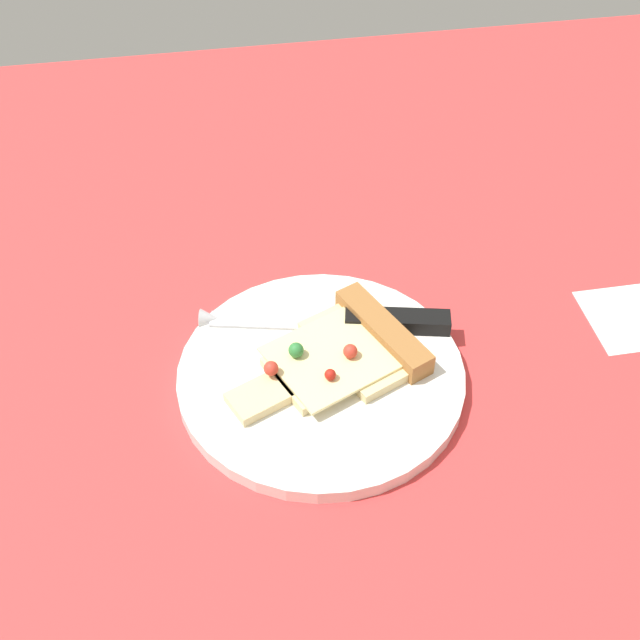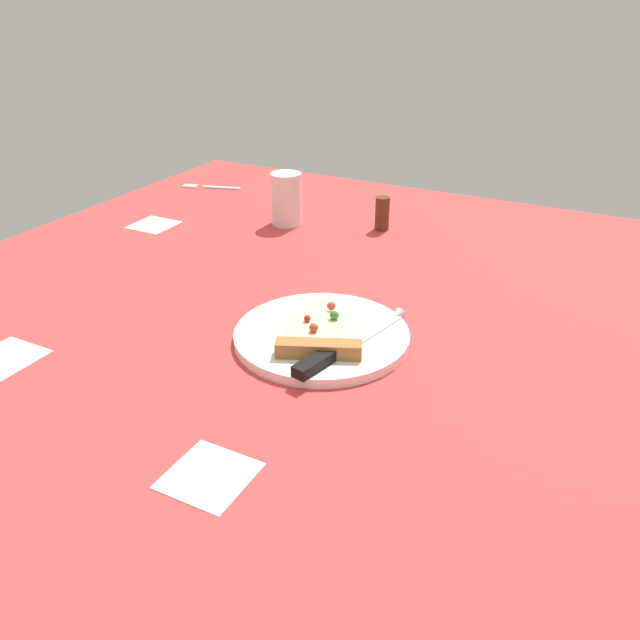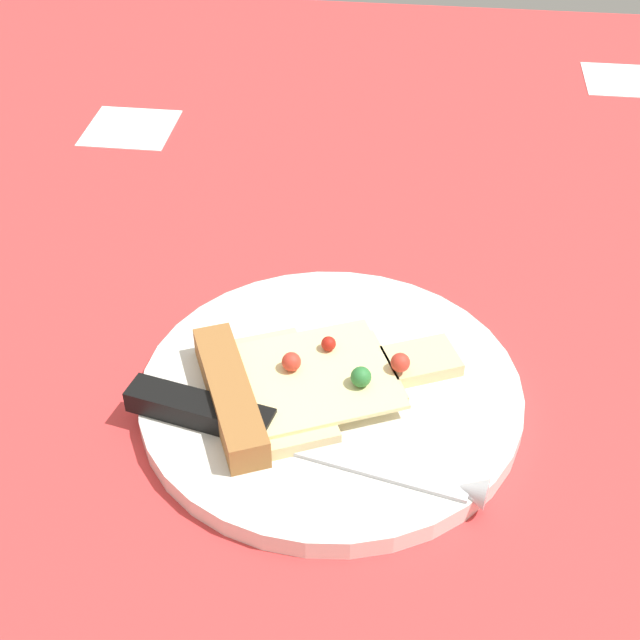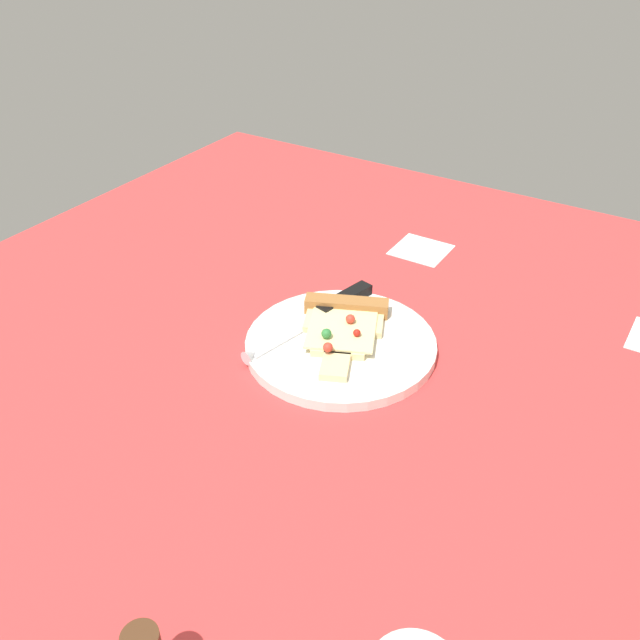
{
  "view_description": "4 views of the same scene",
  "coord_description": "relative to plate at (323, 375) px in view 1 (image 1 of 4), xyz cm",
  "views": [
    {
      "loc": [
        -0.2,
        -42.69,
        56.7
      ],
      "look_at": [
        8.91,
        9.01,
        4.14
      ],
      "focal_mm": 45.33,
      "sensor_mm": 36.0,
      "label": 1
    },
    {
      "loc": [
        81.92,
        43.1,
        47.79
      ],
      "look_at": [
        8.39,
        4.89,
        3.22
      ],
      "focal_mm": 35.67,
      "sensor_mm": 36.0,
      "label": 2
    },
    {
      "loc": [
        3.97,
        48.58,
        43.3
      ],
      "look_at": [
        9.75,
        1.52,
        4.1
      ],
      "focal_mm": 49.36,
      "sensor_mm": 36.0,
      "label": 3
    },
    {
      "loc": [
        -57.95,
        -32.79,
        56.83
      ],
      "look_at": [
        8.19,
        8.39,
        3.91
      ],
      "focal_mm": 38.72,
      "sensor_mm": 36.0,
      "label": 4
    }
  ],
  "objects": [
    {
      "name": "plate",
      "position": [
        0.0,
        0.0,
        0.0
      ],
      "size": [
        26.25,
        26.25,
        1.47
      ],
      "primitive_type": "cylinder",
      "color": "white",
      "rests_on": "ground_plane"
    },
    {
      "name": "ground_plane",
      "position": [
        -8.51,
        -5.25,
        -2.23
      ],
      "size": [
        144.55,
        144.55,
        3.0
      ],
      "color": "#D13838",
      "rests_on": "ground"
    },
    {
      "name": "knife",
      "position": [
        3.69,
        5.21,
        1.34
      ],
      "size": [
        23.86,
        7.41,
        2.45
      ],
      "rotation": [
        0.0,
        0.0,
        1.35
      ],
      "color": "silver",
      "rests_on": "plate"
    },
    {
      "name": "pizza_slice",
      "position": [
        2.31,
        1.03,
        1.55
      ],
      "size": [
        19.07,
        14.66,
        2.7
      ],
      "rotation": [
        0.0,
        0.0,
        1.99
      ],
      "color": "beige",
      "rests_on": "plate"
    }
  ]
}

